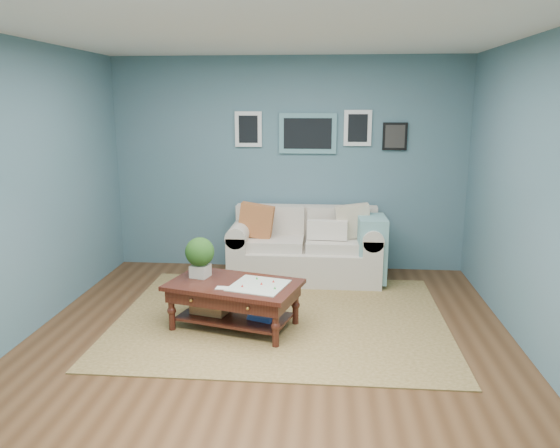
# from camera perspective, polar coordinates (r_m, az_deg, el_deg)

# --- Properties ---
(room_shell) EXTENTS (5.00, 5.02, 2.70)m
(room_shell) POSITION_cam_1_polar(r_m,az_deg,el_deg) (4.60, -1.25, 2.90)
(room_shell) COLOR brown
(room_shell) RESTS_ON ground
(area_rug) EXTENTS (3.26, 2.61, 0.01)m
(area_rug) POSITION_cam_1_polar(r_m,az_deg,el_deg) (5.58, 0.11, -9.79)
(area_rug) COLOR brown
(area_rug) RESTS_ON ground
(loveseat) EXTENTS (1.87, 0.85, 0.96)m
(loveseat) POSITION_cam_1_polar(r_m,az_deg,el_deg) (6.70, 3.34, -2.48)
(loveseat) COLOR beige
(loveseat) RESTS_ON ground
(coffee_table) EXTENTS (1.36, 1.01, 0.85)m
(coffee_table) POSITION_cam_1_polar(r_m,az_deg,el_deg) (5.29, -5.42, -6.83)
(coffee_table) COLOR #34110D
(coffee_table) RESTS_ON ground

